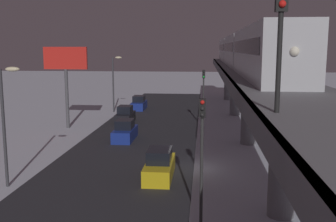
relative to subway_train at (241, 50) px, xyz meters
The scene contains 14 objects.
ground_plane 20.77m from the subway_train, 73.60° to the left, with size 240.00×240.00×0.00m, color silver.
avenue_asphalt 22.55m from the subway_train, 60.51° to the left, with size 11.00×95.57×0.01m, color #28282D.
elevated_railway 18.36m from the subway_train, 89.71° to the left, with size 5.00×95.57×6.76m.
subway_train is the anchor object (origin of this frame).
rail_signal 33.86m from the subway_train, 86.93° to the left, with size 0.36×0.41×4.00m.
sedan_black 15.56m from the subway_train, ahead, with size 1.91×4.21×1.97m.
sedan_yellow 22.95m from the subway_train, 70.88° to the left, with size 1.80×4.79×1.97m.
sedan_blue 16.97m from the subway_train, 39.37° to the left, with size 1.80×4.41×1.97m.
sedan_blue_2 18.24m from the subway_train, 35.34° to the right, with size 1.80×4.38×1.97m.
traffic_light_near 28.38m from the subway_train, 81.44° to the left, with size 0.32×0.44×6.40m.
traffic_light_mid 6.64m from the subway_train, 33.80° to the left, with size 0.32×0.44×6.40m.
commercial_billboard 19.72m from the subway_train, 13.35° to the left, with size 4.80×0.36×8.90m.
street_lamp_near 28.60m from the subway_train, 54.79° to the left, with size 1.35×0.44×7.65m.
street_lamp_far 18.10m from the subway_train, 22.68° to the right, with size 1.35×0.44×7.65m.
Camera 1 is at (-1.24, 28.15, 8.77)m, focal length 42.17 mm.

